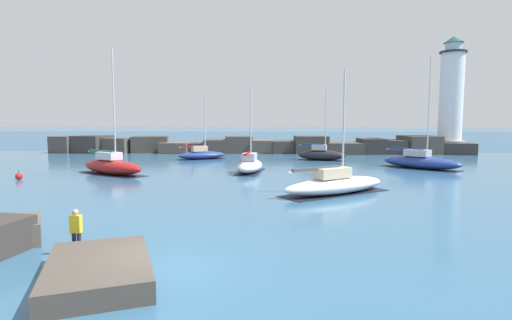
{
  "coord_description": "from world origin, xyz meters",
  "views": [
    {
      "loc": [
        3.58,
        -11.65,
        4.57
      ],
      "look_at": [
        1.54,
        23.0,
        1.18
      ],
      "focal_mm": 28.0,
      "sensor_mm": 36.0,
      "label": 1
    }
  ],
  "objects": [
    {
      "name": "ground_plane",
      "position": [
        0.0,
        0.0,
        0.0
      ],
      "size": [
        600.0,
        600.0,
        0.0
      ],
      "primitive_type": "plane",
      "color": "#336084"
    },
    {
      "name": "open_sea_beyond",
      "position": [
        0.0,
        105.88,
        0.0
      ],
      "size": [
        400.0,
        116.0,
        0.01
      ],
      "color": "#235175",
      "rests_on": "ground"
    },
    {
      "name": "breakwater_jetty",
      "position": [
        0.11,
        45.79,
        1.04
      ],
      "size": [
        60.52,
        6.49,
        2.49
      ],
      "color": "#4C443D",
      "rests_on": "ground"
    },
    {
      "name": "lighthouse",
      "position": [
        27.75,
        46.68,
        7.22
      ],
      "size": [
        4.25,
        4.25,
        16.32
      ],
      "color": "gray",
      "rests_on": "ground"
    },
    {
      "name": "foreground_rocks",
      "position": [
        -5.37,
        0.54,
        0.48
      ],
      "size": [
        9.32,
        7.52,
        1.18
      ],
      "color": "#383330",
      "rests_on": "ground"
    },
    {
      "name": "sailboat_moored_0",
      "position": [
        -10.86,
        21.74,
        0.73
      ],
      "size": [
        7.44,
        5.8,
        10.67
      ],
      "color": "maroon",
      "rests_on": "ground"
    },
    {
      "name": "sailboat_moored_1",
      "position": [
        17.19,
        27.5,
        0.69
      ],
      "size": [
        7.09,
        6.91,
        10.56
      ],
      "color": "navy",
      "rests_on": "ground"
    },
    {
      "name": "sailboat_moored_2",
      "position": [
        7.11,
        13.58,
        0.6
      ],
      "size": [
        7.81,
        6.53,
        7.78
      ],
      "color": "silver",
      "rests_on": "ground"
    },
    {
      "name": "sailboat_moored_3",
      "position": [
        -5.76,
        35.6,
        0.58
      ],
      "size": [
        6.07,
        4.54,
        7.58
      ],
      "color": "navy",
      "rests_on": "ground"
    },
    {
      "name": "sailboat_moored_4",
      "position": [
        0.95,
        23.78,
        0.65
      ],
      "size": [
        2.64,
        6.0,
        7.55
      ],
      "color": "silver",
      "rests_on": "ground"
    },
    {
      "name": "sailboat_moored_5",
      "position": [
        8.49,
        35.13,
        0.7
      ],
      "size": [
        5.85,
        3.17,
        8.56
      ],
      "color": "black",
      "rests_on": "ground"
    },
    {
      "name": "mooring_buoy_orange_near",
      "position": [
        -16.76,
        18.11,
        0.27
      ],
      "size": [
        0.54,
        0.54,
        0.74
      ],
      "color": "red",
      "rests_on": "ground"
    },
    {
      "name": "person_on_rocks",
      "position": [
        -3.35,
        1.31,
        0.88
      ],
      "size": [
        0.36,
        0.22,
        1.58
      ],
      "color": "#282833",
      "rests_on": "ground"
    }
  ]
}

